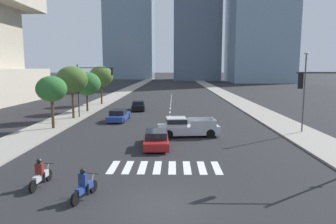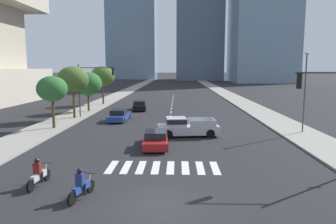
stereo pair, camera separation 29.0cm
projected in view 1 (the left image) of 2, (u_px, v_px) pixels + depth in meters
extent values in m
plane|color=#232326|center=(161.00, 205.00, 13.75)|extent=(800.00, 800.00, 0.00)
cube|color=gray|center=(257.00, 111.00, 43.21)|extent=(4.00, 260.00, 0.15)
cube|color=gray|center=(84.00, 111.00, 43.68)|extent=(4.00, 260.00, 0.15)
cube|color=silver|center=(113.00, 167.00, 19.05)|extent=(0.45, 2.55, 0.01)
cube|color=silver|center=(128.00, 167.00, 19.03)|extent=(0.45, 2.55, 0.01)
cube|color=silver|center=(143.00, 167.00, 19.01)|extent=(0.45, 2.55, 0.01)
cube|color=silver|center=(157.00, 167.00, 19.00)|extent=(0.45, 2.55, 0.01)
cube|color=silver|center=(172.00, 167.00, 18.98)|extent=(0.45, 2.55, 0.01)
cube|color=silver|center=(187.00, 168.00, 18.96)|extent=(0.45, 2.55, 0.01)
cube|color=silver|center=(202.00, 168.00, 18.94)|extent=(0.45, 2.55, 0.01)
cube|color=silver|center=(217.00, 168.00, 18.93)|extent=(0.45, 2.55, 0.01)
cube|color=silver|center=(166.00, 150.00, 22.95)|extent=(0.14, 2.00, 0.01)
cube|color=silver|center=(168.00, 138.00, 26.91)|extent=(0.14, 2.00, 0.01)
cube|color=silver|center=(168.00, 129.00, 30.87)|extent=(0.14, 2.00, 0.01)
cube|color=silver|center=(169.00, 122.00, 34.83)|extent=(0.14, 2.00, 0.01)
cube|color=silver|center=(170.00, 117.00, 38.79)|extent=(0.14, 2.00, 0.01)
cube|color=silver|center=(170.00, 112.00, 42.75)|extent=(0.14, 2.00, 0.01)
cube|color=silver|center=(170.00, 108.00, 46.71)|extent=(0.14, 2.00, 0.01)
cube|color=silver|center=(171.00, 105.00, 50.67)|extent=(0.14, 2.00, 0.01)
cube|color=silver|center=(171.00, 103.00, 54.63)|extent=(0.14, 2.00, 0.01)
cube|color=silver|center=(171.00, 100.00, 58.59)|extent=(0.14, 2.00, 0.01)
cube|color=silver|center=(171.00, 98.00, 62.55)|extent=(0.14, 2.00, 0.01)
cube|color=silver|center=(171.00, 96.00, 66.51)|extent=(0.14, 2.00, 0.01)
cube|color=silver|center=(172.00, 95.00, 70.47)|extent=(0.14, 2.00, 0.01)
cylinder|color=black|center=(93.00, 186.00, 15.15)|extent=(0.27, 0.61, 0.60)
cylinder|color=black|center=(75.00, 199.00, 13.69)|extent=(0.27, 0.61, 0.60)
cube|color=navy|center=(84.00, 188.00, 14.39)|extent=(0.54, 1.25, 0.32)
cylinder|color=#B2B2B7|center=(92.00, 181.00, 15.02)|extent=(0.14, 0.32, 0.67)
cylinder|color=black|center=(92.00, 173.00, 15.01)|extent=(0.68, 0.22, 0.04)
cube|color=navy|center=(83.00, 180.00, 14.23)|extent=(0.41, 0.33, 0.55)
sphere|color=black|center=(83.00, 171.00, 14.18)|extent=(0.26, 0.26, 0.26)
cylinder|color=black|center=(81.00, 188.00, 14.45)|extent=(0.15, 0.15, 0.55)
cylinder|color=black|center=(88.00, 189.00, 14.35)|extent=(0.15, 0.15, 0.55)
cylinder|color=black|center=(49.00, 175.00, 16.75)|extent=(0.16, 0.61, 0.60)
cylinder|color=black|center=(33.00, 187.00, 15.14)|extent=(0.16, 0.61, 0.60)
cube|color=#B7BABF|center=(41.00, 176.00, 15.91)|extent=(0.32, 1.32, 0.32)
cylinder|color=#B2B2B7|center=(47.00, 170.00, 16.61)|extent=(0.08, 0.32, 0.67)
cylinder|color=black|center=(47.00, 163.00, 16.60)|extent=(0.70, 0.09, 0.04)
cube|color=maroon|center=(39.00, 169.00, 15.75)|extent=(0.38, 0.27, 0.55)
sphere|color=black|center=(39.00, 161.00, 15.70)|extent=(0.26, 0.26, 0.26)
cylinder|color=black|center=(38.00, 177.00, 15.94)|extent=(0.13, 0.13, 0.55)
cylinder|color=black|center=(44.00, 177.00, 15.90)|extent=(0.13, 0.13, 0.55)
cube|color=#B7BABF|center=(188.00, 129.00, 27.71)|extent=(5.53, 2.52, 0.75)
cube|color=#B7BABF|center=(176.00, 122.00, 27.52)|extent=(1.89, 2.00, 0.70)
cube|color=black|center=(176.00, 121.00, 27.51)|extent=(1.91, 2.04, 0.39)
cube|color=#B7BABF|center=(203.00, 124.00, 26.76)|extent=(2.25, 0.30, 0.55)
cube|color=#B7BABF|center=(199.00, 120.00, 28.66)|extent=(2.25, 0.30, 0.55)
cube|color=#B7BABF|center=(214.00, 122.00, 27.80)|extent=(0.27, 1.92, 0.55)
cylinder|color=black|center=(169.00, 134.00, 26.71)|extent=(0.78, 0.33, 0.76)
cylinder|color=black|center=(167.00, 130.00, 28.48)|extent=(0.78, 0.33, 0.76)
cylinder|color=black|center=(211.00, 134.00, 27.00)|extent=(0.78, 0.33, 0.76)
cylinder|color=black|center=(206.00, 129.00, 28.76)|extent=(0.78, 0.33, 0.76)
cube|color=navy|center=(119.00, 117.00, 35.84)|extent=(2.02, 4.86, 0.59)
cube|color=black|center=(118.00, 112.00, 35.52)|extent=(1.70, 2.21, 0.54)
cylinder|color=black|center=(115.00, 116.00, 37.52)|extent=(0.24, 0.65, 0.64)
cylinder|color=black|center=(129.00, 116.00, 37.42)|extent=(0.24, 0.65, 0.64)
cylinder|color=black|center=(108.00, 120.00, 34.29)|extent=(0.24, 0.65, 0.64)
cylinder|color=black|center=(123.00, 120.00, 34.20)|extent=(0.24, 0.65, 0.64)
cube|color=maroon|center=(156.00, 141.00, 24.02)|extent=(2.06, 4.70, 0.58)
cube|color=black|center=(156.00, 134.00, 23.71)|extent=(1.71, 2.16, 0.53)
cylinder|color=black|center=(146.00, 138.00, 25.56)|extent=(0.25, 0.65, 0.64)
cylinder|color=black|center=(166.00, 138.00, 25.61)|extent=(0.25, 0.65, 0.64)
cylinder|color=black|center=(145.00, 148.00, 22.46)|extent=(0.25, 0.65, 0.64)
cylinder|color=black|center=(168.00, 147.00, 22.51)|extent=(0.25, 0.65, 0.64)
cube|color=black|center=(138.00, 107.00, 44.69)|extent=(2.15, 4.52, 0.70)
cube|color=black|center=(138.00, 103.00, 44.39)|extent=(1.72, 2.10, 0.50)
cylinder|color=black|center=(133.00, 107.00, 46.14)|extent=(0.28, 0.66, 0.64)
cylinder|color=black|center=(144.00, 107.00, 46.24)|extent=(0.28, 0.66, 0.64)
cylinder|color=black|center=(132.00, 109.00, 43.19)|extent=(0.28, 0.66, 0.64)
cylinder|color=black|center=(144.00, 109.00, 43.30)|extent=(0.28, 0.66, 0.64)
cylinder|color=#333335|center=(331.00, 73.00, 17.49)|extent=(3.79, 0.10, 0.10)
cube|color=black|center=(301.00, 81.00, 17.58)|extent=(0.20, 0.28, 0.90)
sphere|color=red|center=(301.00, 75.00, 17.54)|extent=(0.18, 0.18, 0.18)
sphere|color=orange|center=(301.00, 81.00, 17.58)|extent=(0.18, 0.18, 0.18)
sphere|color=green|center=(300.00, 86.00, 17.62)|extent=(0.18, 0.18, 0.18)
cylinder|color=#333335|center=(78.00, 91.00, 37.33)|extent=(0.14, 0.14, 6.28)
cylinder|color=#333335|center=(96.00, 68.00, 36.91)|extent=(4.36, 0.10, 0.10)
cube|color=black|center=(112.00, 72.00, 36.93)|extent=(0.20, 0.28, 0.90)
sphere|color=red|center=(112.00, 69.00, 36.89)|extent=(0.18, 0.18, 0.18)
sphere|color=orange|center=(112.00, 72.00, 36.93)|extent=(0.18, 0.18, 0.18)
sphere|color=green|center=(112.00, 74.00, 36.97)|extent=(0.18, 0.18, 0.18)
cube|color=#19662D|center=(78.00, 92.00, 37.35)|extent=(0.60, 0.04, 0.18)
cylinder|color=#3F3F42|center=(304.00, 94.00, 28.47)|extent=(0.12, 0.12, 7.06)
ellipsoid|color=beige|center=(306.00, 53.00, 27.97)|extent=(0.50, 0.24, 0.20)
cylinder|color=#4C3823|center=(53.00, 114.00, 30.52)|extent=(0.28, 0.28, 2.69)
ellipsoid|color=#2D662D|center=(51.00, 89.00, 30.17)|extent=(2.92, 2.92, 2.48)
cylinder|color=#4C3823|center=(73.00, 105.00, 36.64)|extent=(0.28, 0.28, 3.09)
ellipsoid|color=#426028|center=(72.00, 79.00, 36.23)|extent=(3.61, 3.61, 3.07)
cylinder|color=#4C3823|center=(87.00, 103.00, 42.64)|extent=(0.28, 0.28, 2.21)
ellipsoid|color=#2D662D|center=(87.00, 84.00, 42.27)|extent=(3.79, 3.79, 3.22)
cylinder|color=#4C3823|center=(102.00, 95.00, 51.05)|extent=(0.28, 0.28, 2.95)
ellipsoid|color=#426028|center=(101.00, 76.00, 50.63)|extent=(3.89, 3.89, 3.31)
cube|color=#7A93A8|center=(130.00, 14.00, 172.36)|extent=(26.07, 22.97, 70.62)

